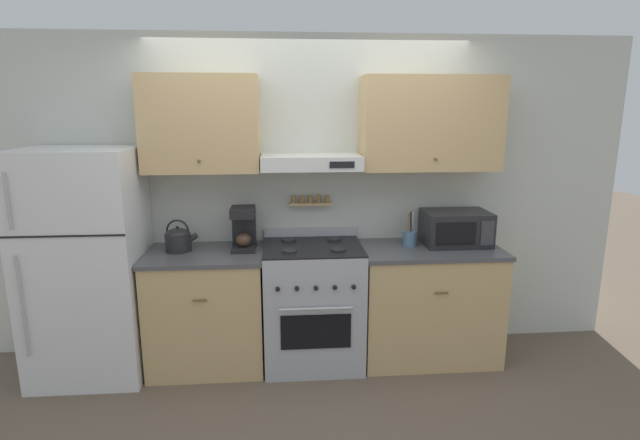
{
  "coord_description": "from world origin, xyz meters",
  "views": [
    {
      "loc": [
        -0.24,
        -3.35,
        1.99
      ],
      "look_at": [
        0.05,
        0.27,
        1.17
      ],
      "focal_mm": 28.0,
      "sensor_mm": 36.0,
      "label": 1
    }
  ],
  "objects_px": {
    "refrigerator": "(87,265)",
    "tea_kettle": "(178,239)",
    "coffee_maker": "(244,227)",
    "utensil_crock": "(410,237)",
    "microwave": "(456,228)",
    "stove_range": "(313,304)"
  },
  "relations": [
    {
      "from": "stove_range",
      "to": "utensil_crock",
      "type": "xyz_separation_m",
      "value": [
        0.77,
        0.07,
        0.51
      ]
    },
    {
      "from": "refrigerator",
      "to": "tea_kettle",
      "type": "distance_m",
      "value": 0.68
    },
    {
      "from": "stove_range",
      "to": "microwave",
      "type": "xyz_separation_m",
      "value": [
        1.15,
        0.09,
        0.57
      ]
    },
    {
      "from": "tea_kettle",
      "to": "refrigerator",
      "type": "bearing_deg",
      "value": -171.4
    },
    {
      "from": "refrigerator",
      "to": "coffee_maker",
      "type": "distance_m",
      "value": 1.18
    },
    {
      "from": "tea_kettle",
      "to": "microwave",
      "type": "xyz_separation_m",
      "value": [
        2.17,
        0.02,
        0.04
      ]
    },
    {
      "from": "stove_range",
      "to": "coffee_maker",
      "type": "height_order",
      "value": "coffee_maker"
    },
    {
      "from": "coffee_maker",
      "to": "utensil_crock",
      "type": "bearing_deg",
      "value": -1.52
    },
    {
      "from": "refrigerator",
      "to": "coffee_maker",
      "type": "xyz_separation_m",
      "value": [
        1.15,
        0.13,
        0.23
      ]
    },
    {
      "from": "utensil_crock",
      "to": "microwave",
      "type": "bearing_deg",
      "value": 2.71
    },
    {
      "from": "refrigerator",
      "to": "microwave",
      "type": "relative_size",
      "value": 3.34
    },
    {
      "from": "stove_range",
      "to": "coffee_maker",
      "type": "relative_size",
      "value": 3.09
    },
    {
      "from": "coffee_maker",
      "to": "utensil_crock",
      "type": "distance_m",
      "value": 1.31
    },
    {
      "from": "stove_range",
      "to": "microwave",
      "type": "height_order",
      "value": "microwave"
    },
    {
      "from": "stove_range",
      "to": "utensil_crock",
      "type": "height_order",
      "value": "utensil_crock"
    },
    {
      "from": "tea_kettle",
      "to": "coffee_maker",
      "type": "bearing_deg",
      "value": 4.02
    },
    {
      "from": "stove_range",
      "to": "refrigerator",
      "type": "bearing_deg",
      "value": -179.07
    },
    {
      "from": "stove_range",
      "to": "coffee_maker",
      "type": "distance_m",
      "value": 0.81
    },
    {
      "from": "stove_range",
      "to": "utensil_crock",
      "type": "distance_m",
      "value": 0.93
    },
    {
      "from": "microwave",
      "to": "stove_range",
      "type": "bearing_deg",
      "value": -175.54
    },
    {
      "from": "microwave",
      "to": "tea_kettle",
      "type": "bearing_deg",
      "value": -179.53
    },
    {
      "from": "refrigerator",
      "to": "tea_kettle",
      "type": "bearing_deg",
      "value": 8.6
    }
  ]
}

